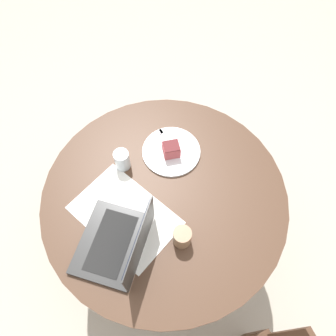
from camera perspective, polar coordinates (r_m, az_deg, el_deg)
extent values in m
plane|color=#B7AD9E|center=(2.08, -0.42, -13.16)|extent=(12.00, 12.00, 0.00)
cylinder|color=#4C3323|center=(2.08, -0.42, -13.09)|extent=(0.41, 0.41, 0.02)
cylinder|color=#4C3323|center=(1.73, -0.50, -9.81)|extent=(0.11, 0.11, 0.70)
cylinder|color=#4C3323|center=(1.39, -0.62, -4.88)|extent=(1.04, 1.04, 0.03)
cube|color=white|center=(1.36, -7.55, -8.14)|extent=(0.50, 0.44, 0.00)
cylinder|color=silver|center=(1.48, 0.58, 2.92)|extent=(0.26, 0.26, 0.01)
cube|color=#B74C51|center=(1.44, 0.57, 3.21)|extent=(0.09, 0.09, 0.06)
cube|color=maroon|center=(1.41, 0.58, 3.90)|extent=(0.09, 0.08, 0.00)
cube|color=silver|center=(1.49, -0.06, 4.31)|extent=(0.11, 0.14, 0.00)
cube|color=silver|center=(1.53, -1.22, 6.39)|extent=(0.04, 0.04, 0.00)
cylinder|color=#997556|center=(1.27, 2.47, -11.90)|extent=(0.07, 0.07, 0.09)
cylinder|color=silver|center=(1.42, -8.01, 1.42)|extent=(0.07, 0.07, 0.10)
cube|color=#2D2D2D|center=(1.32, -9.80, -12.79)|extent=(0.26, 0.32, 0.02)
cube|color=black|center=(1.31, -9.87, -12.67)|extent=(0.16, 0.26, 0.00)
cube|color=#2D2D2D|center=(1.19, -4.88, -13.15)|extent=(0.03, 0.31, 0.19)
cube|color=black|center=(1.19, -5.07, -13.10)|extent=(0.02, 0.29, 0.18)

